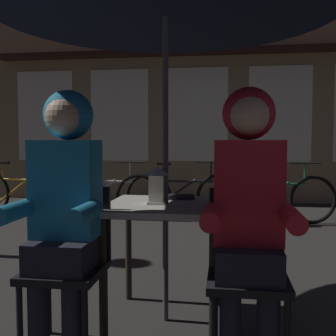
{
  "coord_description": "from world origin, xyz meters",
  "views": [
    {
      "loc": [
        0.36,
        -2.5,
        1.13
      ],
      "look_at": [
        0.0,
        0.11,
        0.95
      ],
      "focal_mm": 44.12,
      "sensor_mm": 36.0,
      "label": 1
    }
  ],
  "objects_px": {
    "chair_right": "(247,264)",
    "bicycle_fourth": "(276,199)",
    "chair_left": "(69,257)",
    "bicycle_third": "(183,195)",
    "bicycle_second": "(104,195)",
    "lantern": "(157,184)",
    "person_right_hooded": "(249,197)",
    "book": "(179,197)",
    "cafe_table": "(166,220)",
    "bicycle_nearest": "(19,193)",
    "person_left_hooded": "(64,194)"
  },
  "relations": [
    {
      "from": "bicycle_third",
      "to": "bicycle_second",
      "type": "bearing_deg",
      "value": -172.42
    },
    {
      "from": "chair_right",
      "to": "person_left_hooded",
      "type": "height_order",
      "value": "person_left_hooded"
    },
    {
      "from": "lantern",
      "to": "bicycle_fourth",
      "type": "height_order",
      "value": "lantern"
    },
    {
      "from": "lantern",
      "to": "chair_right",
      "type": "relative_size",
      "value": 0.27
    },
    {
      "from": "cafe_table",
      "to": "chair_left",
      "type": "height_order",
      "value": "chair_left"
    },
    {
      "from": "chair_right",
      "to": "bicycle_fourth",
      "type": "relative_size",
      "value": 0.53
    },
    {
      "from": "lantern",
      "to": "bicycle_nearest",
      "type": "height_order",
      "value": "lantern"
    },
    {
      "from": "chair_right",
      "to": "bicycle_nearest",
      "type": "relative_size",
      "value": 0.52
    },
    {
      "from": "chair_left",
      "to": "person_left_hooded",
      "type": "relative_size",
      "value": 0.62
    },
    {
      "from": "bicycle_second",
      "to": "bicycle_fourth",
      "type": "distance_m",
      "value": 2.4
    },
    {
      "from": "chair_left",
      "to": "bicycle_fourth",
      "type": "height_order",
      "value": "chair_left"
    },
    {
      "from": "bicycle_third",
      "to": "bicycle_fourth",
      "type": "height_order",
      "value": "same"
    },
    {
      "from": "cafe_table",
      "to": "person_left_hooded",
      "type": "height_order",
      "value": "person_left_hooded"
    },
    {
      "from": "person_left_hooded",
      "to": "bicycle_nearest",
      "type": "distance_m",
      "value": 4.32
    },
    {
      "from": "lantern",
      "to": "person_left_hooded",
      "type": "bearing_deg",
      "value": -136.89
    },
    {
      "from": "chair_right",
      "to": "bicycle_fourth",
      "type": "height_order",
      "value": "chair_right"
    },
    {
      "from": "cafe_table",
      "to": "bicycle_nearest",
      "type": "distance_m",
      "value": 4.23
    },
    {
      "from": "person_left_hooded",
      "to": "bicycle_fourth",
      "type": "distance_m",
      "value": 3.9
    },
    {
      "from": "cafe_table",
      "to": "chair_left",
      "type": "xyz_separation_m",
      "value": [
        -0.48,
        -0.37,
        -0.15
      ]
    },
    {
      "from": "person_left_hooded",
      "to": "bicycle_nearest",
      "type": "xyz_separation_m",
      "value": [
        -2.2,
        3.69,
        -0.5
      ]
    },
    {
      "from": "cafe_table",
      "to": "person_right_hooded",
      "type": "bearing_deg",
      "value": -41.57
    },
    {
      "from": "cafe_table",
      "to": "lantern",
      "type": "distance_m",
      "value": 0.23
    },
    {
      "from": "lantern",
      "to": "bicycle_fourth",
      "type": "distance_m",
      "value": 3.37
    },
    {
      "from": "person_right_hooded",
      "to": "book",
      "type": "height_order",
      "value": "person_right_hooded"
    },
    {
      "from": "chair_left",
      "to": "bicycle_nearest",
      "type": "xyz_separation_m",
      "value": [
        -2.2,
        3.63,
        -0.14
      ]
    },
    {
      "from": "chair_left",
      "to": "person_right_hooded",
      "type": "xyz_separation_m",
      "value": [
        0.96,
        -0.06,
        0.36
      ]
    },
    {
      "from": "lantern",
      "to": "chair_left",
      "type": "distance_m",
      "value": 0.67
    },
    {
      "from": "chair_left",
      "to": "bicycle_nearest",
      "type": "distance_m",
      "value": 4.25
    },
    {
      "from": "chair_left",
      "to": "bicycle_second",
      "type": "xyz_separation_m",
      "value": [
        -0.88,
        3.57,
        -0.14
      ]
    },
    {
      "from": "lantern",
      "to": "chair_left",
      "type": "xyz_separation_m",
      "value": [
        -0.43,
        -0.35,
        -0.37
      ]
    },
    {
      "from": "cafe_table",
      "to": "person_left_hooded",
      "type": "distance_m",
      "value": 0.67
    },
    {
      "from": "chair_left",
      "to": "bicycle_third",
      "type": "distance_m",
      "value": 3.73
    },
    {
      "from": "person_right_hooded",
      "to": "bicycle_second",
      "type": "height_order",
      "value": "person_right_hooded"
    },
    {
      "from": "lantern",
      "to": "chair_left",
      "type": "bearing_deg",
      "value": -141.19
    },
    {
      "from": "bicycle_fourth",
      "to": "book",
      "type": "xyz_separation_m",
      "value": [
        -0.98,
        -2.91,
        0.41
      ]
    },
    {
      "from": "bicycle_second",
      "to": "bicycle_third",
      "type": "distance_m",
      "value": 1.15
    },
    {
      "from": "cafe_table",
      "to": "bicycle_third",
      "type": "distance_m",
      "value": 3.37
    },
    {
      "from": "person_right_hooded",
      "to": "bicycle_third",
      "type": "relative_size",
      "value": 0.83
    },
    {
      "from": "cafe_table",
      "to": "bicycle_second",
      "type": "relative_size",
      "value": 0.44
    },
    {
      "from": "lantern",
      "to": "bicycle_fourth",
      "type": "xyz_separation_m",
      "value": [
        1.09,
        3.15,
        -0.51
      ]
    },
    {
      "from": "bicycle_third",
      "to": "book",
      "type": "bearing_deg",
      "value": -84.75
    },
    {
      "from": "lantern",
      "to": "bicycle_second",
      "type": "distance_m",
      "value": 3.52
    },
    {
      "from": "lantern",
      "to": "chair_right",
      "type": "height_order",
      "value": "lantern"
    },
    {
      "from": "book",
      "to": "bicycle_nearest",
      "type": "bearing_deg",
      "value": 128.09
    },
    {
      "from": "person_right_hooded",
      "to": "bicycle_nearest",
      "type": "height_order",
      "value": "person_right_hooded"
    },
    {
      "from": "bicycle_fourth",
      "to": "cafe_table",
      "type": "bearing_deg",
      "value": -108.35
    },
    {
      "from": "book",
      "to": "chair_right",
      "type": "bearing_deg",
      "value": -58.48
    },
    {
      "from": "bicycle_third",
      "to": "person_right_hooded",
      "type": "bearing_deg",
      "value": -79.41
    },
    {
      "from": "book",
      "to": "person_left_hooded",
      "type": "bearing_deg",
      "value": -134.07
    },
    {
      "from": "chair_left",
      "to": "chair_right",
      "type": "xyz_separation_m",
      "value": [
        0.96,
        0.0,
        0.0
      ]
    }
  ]
}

